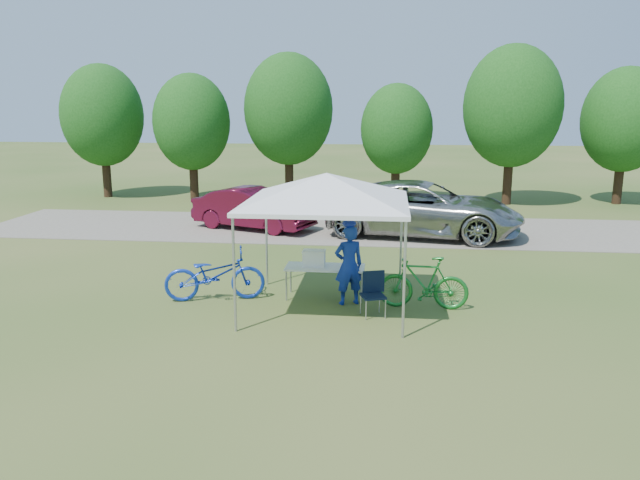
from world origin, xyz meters
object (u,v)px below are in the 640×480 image
at_px(cooler, 314,258).
at_px(cyclist, 349,265).
at_px(folding_chair, 373,290).
at_px(bike_blue, 215,275).
at_px(minivan, 423,208).
at_px(folding_table, 325,268).
at_px(sedan, 254,209).
at_px(bike_green, 423,283).

distance_m(cooler, cyclist, 0.84).
relative_size(folding_chair, cyclist, 0.52).
height_order(folding_chair, bike_blue, bike_blue).
bearing_deg(minivan, folding_table, 170.05).
bearing_deg(cooler, minivan, 68.30).
height_order(cyclist, minivan, minivan).
bearing_deg(cooler, sedan, 111.84).
bearing_deg(folding_table, bike_blue, -169.76).
bearing_deg(minivan, cyclist, 174.97).
height_order(cyclist, sedan, cyclist).
bearing_deg(folding_chair, bike_blue, 152.13).
xyz_separation_m(folding_table, bike_green, (2.03, -0.50, -0.10)).
xyz_separation_m(bike_blue, sedan, (-0.77, 7.41, 0.14)).
xyz_separation_m(bike_blue, minivan, (4.66, 6.99, 0.31)).
height_order(folding_chair, cooler, cooler).
bearing_deg(cooler, bike_green, -12.50).
height_order(folding_table, bike_blue, bike_blue).
bearing_deg(bike_blue, bike_green, -105.60).
distance_m(bike_green, minivan, 7.09).
distance_m(folding_chair, minivan, 7.69).
relative_size(folding_table, sedan, 0.41).
height_order(folding_table, sedan, sedan).
bearing_deg(cyclist, cooler, -48.73).
relative_size(folding_chair, sedan, 0.21).
bearing_deg(bike_green, folding_chair, -61.08).
distance_m(folding_table, cooler, 0.32).
distance_m(folding_chair, bike_green, 1.10).
height_order(folding_table, cyclist, cyclist).
relative_size(folding_table, folding_chair, 1.94).
height_order(cooler, cyclist, cyclist).
xyz_separation_m(bike_green, sedan, (-5.07, 7.50, 0.15)).
height_order(folding_table, folding_chair, folding_chair).
xyz_separation_m(cooler, bike_green, (2.26, -0.50, -0.32)).
xyz_separation_m(cyclist, bike_blue, (-2.79, -0.04, -0.28)).
height_order(folding_table, bike_green, bike_green).
height_order(cyclist, bike_green, cyclist).
relative_size(cooler, bike_blue, 0.23).
distance_m(cooler, minivan, 7.08).
bearing_deg(folding_chair, bike_green, 7.96).
bearing_deg(bike_blue, cyclist, -103.60).
xyz_separation_m(folding_table, folding_chair, (1.04, -0.98, -0.14)).
bearing_deg(bike_blue, folding_table, -94.15).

